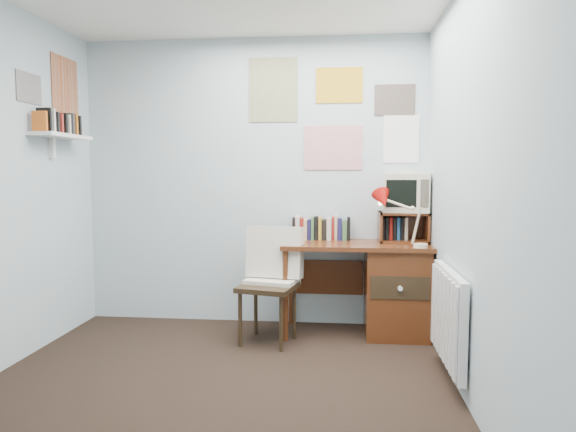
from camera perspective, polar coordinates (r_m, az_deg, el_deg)
name	(u,v)px	position (r m, az deg, el deg)	size (l,w,h in m)	color
ground	(203,410)	(3.14, -9.46, -20.45)	(3.50, 3.50, 0.00)	black
back_wall	(253,182)	(4.55, -3.89, 3.75)	(3.00, 0.02, 2.50)	#AABDC2
right_wall	(484,189)	(2.83, 20.90, 2.77)	(0.02, 3.50, 2.50)	#AABDC2
desk	(389,286)	(4.33, 11.15, -7.65)	(1.20, 0.55, 0.76)	#502612
desk_chair	(268,287)	(4.05, -2.27, -7.92)	(0.45, 0.43, 0.88)	black
desk_lamp	(421,222)	(4.06, 14.56, -0.63)	(0.28, 0.24, 0.40)	#B7110C
tv_riser	(403,227)	(4.38, 12.66, -1.18)	(0.40, 0.30, 0.25)	#502612
crt_tv	(407,191)	(4.38, 13.04, 2.71)	(0.36, 0.34, 0.34)	beige
book_row	(327,227)	(4.42, 4.41, -1.22)	(0.60, 0.14, 0.22)	#502612
radiator	(449,317)	(3.48, 17.43, -10.65)	(0.09, 0.80, 0.60)	white
wall_shelf	(61,136)	(4.41, -23.87, 8.13)	(0.20, 0.62, 0.24)	white
posters_back	(333,113)	(4.51, 5.04, 11.38)	(1.20, 0.01, 0.90)	white
posters_left	(48,87)	(4.50, -25.11, 12.89)	(0.01, 0.70, 0.60)	white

